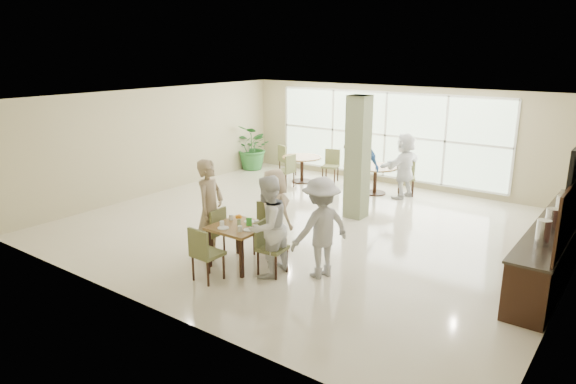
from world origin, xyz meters
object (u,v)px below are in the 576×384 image
Objects in this scene: teen_left at (210,209)px; adult_b at (404,166)px; teen_right at (267,227)px; main_table at (239,231)px; teen_far at (274,211)px; buffet_counter at (556,242)px; adult_a at (361,166)px; round_table_right at (375,172)px; teen_standing at (321,228)px; adult_standing at (351,156)px; potted_plant at (254,147)px; round_table_left at (302,162)px.

adult_b is (1.25, 5.84, -0.08)m from teen_left.
teen_right is 1.03× the size of adult_b.
teen_far reaches higher than main_table.
adult_a is (-4.82, 1.84, 0.38)m from buffet_counter.
teen_right is at bearing -142.55° from buffet_counter.
teen_standing is (1.64, -5.28, 0.29)m from round_table_right.
adult_standing is at bearing 153.91° from round_table_right.
potted_plant is at bearing -138.47° from teen_right.
potted_plant is 0.89× the size of teen_far.
round_table_left is at bearing -77.42° from adult_b.
buffet_counter reaches higher than teen_far.
buffet_counter is 2.53× the size of adult_a.
adult_standing is (-0.57, 6.26, -0.12)m from teen_left.
teen_right is 1.09× the size of adult_standing.
teen_far reaches higher than potted_plant.
teen_right is 0.90m from teen_standing.
main_table is 0.19× the size of buffet_counter.
round_table_left is 6.52m from teen_standing.
buffet_counter is (4.86, -2.75, -0.03)m from round_table_right.
adult_b is at bearing -149.78° from teen_standing.
round_table_right is 0.72× the size of adult_standing.
teen_left reaches higher than round_table_right.
main_table is at bearing -87.72° from round_table_right.
main_table is at bearing -50.49° from teen_standing.
teen_left is 1.15× the size of adult_standing.
teen_right is at bearing -2.51° from main_table.
teen_far is at bearing -85.98° from round_table_right.
round_table_left is at bearing -177.27° from round_table_right.
teen_far is at bearing -154.87° from buffet_counter.
adult_b is 1.06× the size of adult_standing.
adult_b is at bearing 84.62° from main_table.
teen_right is 5.87m from adult_b.
teen_left reaches higher than teen_far.
teen_far is (-4.51, -2.12, 0.26)m from buffet_counter.
round_table_right is at bearing -171.21° from teen_right.
teen_standing is (1.42, 0.47, 0.22)m from main_table.
adult_a reaches higher than teen_far.
main_table is 0.75m from teen_left.
teen_far is at bearing -86.52° from teen_standing.
adult_standing is (-1.08, 1.42, -0.12)m from adult_a.
main_table is 5.86m from adult_b.
teen_right is at bearing -81.17° from round_table_right.
adult_standing reaches higher than round_table_right.
teen_left is at bearing -150.59° from buffet_counter.
round_table_right is at bearing 164.77° from adult_standing.
buffet_counter is (4.63, 3.00, -0.10)m from main_table.
teen_left is 2.17m from teen_standing.
round_table_right is 0.63× the size of adult_a.
teen_left is 1.09× the size of adult_b.
round_table_right is at bearing -141.66° from teen_standing.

